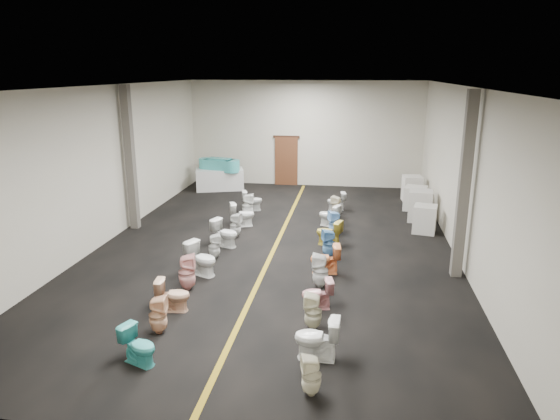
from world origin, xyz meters
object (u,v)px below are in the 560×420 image
at_px(bathtub, 219,165).
at_px(toilet_right_2, 313,311).
at_px(toilet_left_2, 173,295).
at_px(toilet_right_0, 311,376).
at_px(appliance_crate_d, 412,189).
at_px(toilet_left_0, 139,345).
at_px(toilet_left_4, 202,259).
at_px(appliance_crate_b, 420,206).
at_px(toilet_left_5, 214,246).
at_px(toilet_right_1, 317,338).
at_px(toilet_left_9, 248,206).
at_px(display_table, 220,179).
at_px(toilet_left_6, 225,233).
at_px(toilet_left_7, 235,225).
at_px(toilet_right_9, 329,215).
at_px(toilet_left_3, 187,272).
at_px(toilet_left_8, 242,214).
at_px(toilet_right_8, 335,223).
at_px(toilet_right_3, 317,294).
at_px(toilet_left_10, 252,200).
at_px(toilet_right_10, 337,207).
at_px(toilet_right_4, 320,271).
at_px(toilet_left_1, 158,315).
at_px(toilet_right_7, 329,233).
at_px(appliance_crate_a, 425,219).
at_px(toilet_right_6, 329,244).
at_px(appliance_crate_c, 415,198).
at_px(toilet_right_11, 336,201).

relative_size(bathtub, toilet_right_2, 2.42).
distance_m(toilet_left_2, toilet_right_0, 3.94).
bearing_deg(appliance_crate_d, toilet_left_0, -115.47).
height_order(toilet_left_4, toilet_right_0, toilet_left_4).
bearing_deg(toilet_left_2, appliance_crate_b, -44.83).
height_order(toilet_left_5, toilet_right_1, toilet_right_1).
bearing_deg(toilet_left_9, display_table, 24.89).
xyz_separation_m(appliance_crate_d, toilet_left_6, (-5.83, -6.09, -0.10)).
relative_size(toilet_left_0, toilet_right_1, 0.85).
bearing_deg(toilet_left_0, toilet_left_7, 21.39).
xyz_separation_m(toilet_left_0, toilet_right_9, (2.80, 8.42, 0.02)).
height_order(display_table, toilet_left_3, display_table).
xyz_separation_m(toilet_left_2, toilet_left_7, (0.16, 4.91, 0.01)).
xyz_separation_m(toilet_left_9, toilet_right_0, (3.04, -9.40, -0.08)).
bearing_deg(toilet_right_1, display_table, -155.36).
distance_m(toilet_left_7, toilet_left_8, 1.10).
distance_m(appliance_crate_b, toilet_right_8, 3.43).
xyz_separation_m(toilet_left_6, toilet_right_9, (2.85, 2.38, -0.03)).
bearing_deg(toilet_right_9, toilet_left_6, -25.88).
relative_size(toilet_left_9, toilet_right_3, 1.26).
xyz_separation_m(toilet_left_8, toilet_left_10, (-0.07, 1.91, -0.03)).
bearing_deg(toilet_right_3, toilet_left_9, -168.91).
xyz_separation_m(toilet_left_0, toilet_right_2, (2.86, 1.63, 0.03)).
relative_size(appliance_crate_b, toilet_right_10, 1.41).
xyz_separation_m(toilet_right_1, toilet_right_4, (-0.16, 3.03, 0.01)).
relative_size(display_table, toilet_left_1, 2.59).
bearing_deg(toilet_right_7, toilet_right_1, 19.75).
xyz_separation_m(toilet_left_1, toilet_left_8, (0.08, 6.95, 0.02)).
relative_size(toilet_left_0, toilet_right_4, 0.84).
xyz_separation_m(toilet_left_8, toilet_right_4, (2.85, -4.36, 0.01)).
xyz_separation_m(display_table, toilet_left_1, (2.03, -11.90, -0.06)).
distance_m(display_table, toilet_right_1, 13.36).
distance_m(display_table, toilet_left_4, 9.23).
relative_size(appliance_crate_b, toilet_left_8, 1.31).
height_order(appliance_crate_a, toilet_left_8, appliance_crate_a).
relative_size(toilet_right_6, toilet_right_10, 1.07).
height_order(appliance_crate_c, toilet_right_7, appliance_crate_c).
bearing_deg(toilet_right_9, appliance_crate_d, 165.48).
distance_m(appliance_crate_a, toilet_right_6, 3.86).
relative_size(appliance_crate_b, toilet_left_2, 1.46).
bearing_deg(toilet_right_8, toilet_left_9, -139.35).
relative_size(toilet_left_7, toilet_right_11, 1.12).
bearing_deg(toilet_right_11, bathtub, -128.97).
xyz_separation_m(toilet_right_3, toilet_right_7, (0.02, 4.04, 0.05)).
height_order(toilet_left_9, toilet_left_10, toilet_left_9).
distance_m(appliance_crate_d, toilet_right_9, 4.76).
distance_m(toilet_left_3, toilet_right_2, 3.33).
bearing_deg(toilet_right_10, appliance_crate_a, 85.87).
distance_m(toilet_right_1, toilet_right_2, 1.06).
height_order(toilet_left_0, toilet_right_8, toilet_right_8).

